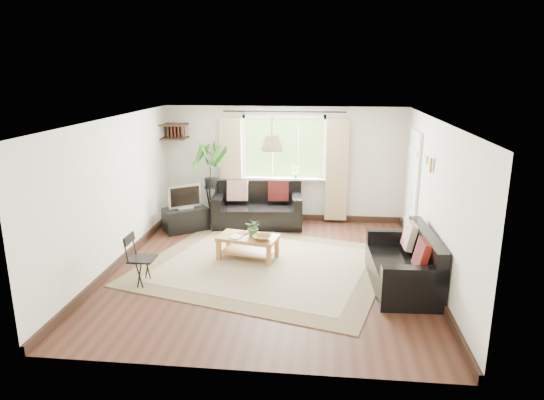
# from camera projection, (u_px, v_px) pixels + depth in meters

# --- Properties ---
(floor) EXTENTS (5.50, 5.50, 0.00)m
(floor) POSITION_uv_depth(u_px,v_px,m) (269.00, 269.00, 7.82)
(floor) COLOR #321810
(floor) RESTS_ON ground
(ceiling) EXTENTS (5.50, 5.50, 0.00)m
(ceiling) POSITION_uv_depth(u_px,v_px,m) (269.00, 119.00, 7.20)
(ceiling) COLOR white
(ceiling) RESTS_ON floor
(wall_back) EXTENTS (5.00, 0.02, 2.40)m
(wall_back) POSITION_uv_depth(u_px,v_px,m) (284.00, 164.00, 10.15)
(wall_back) COLOR silver
(wall_back) RESTS_ON floor
(wall_front) EXTENTS (5.00, 0.02, 2.40)m
(wall_front) POSITION_uv_depth(u_px,v_px,m) (239.00, 266.00, 4.87)
(wall_front) COLOR silver
(wall_front) RESTS_ON floor
(wall_left) EXTENTS (0.02, 5.50, 2.40)m
(wall_left) POSITION_uv_depth(u_px,v_px,m) (115.00, 193.00, 7.77)
(wall_left) COLOR silver
(wall_left) RESTS_ON floor
(wall_right) EXTENTS (0.02, 5.50, 2.40)m
(wall_right) POSITION_uv_depth(u_px,v_px,m) (435.00, 202.00, 7.26)
(wall_right) COLOR silver
(wall_right) RESTS_ON floor
(rug) EXTENTS (4.53, 4.15, 0.02)m
(rug) POSITION_uv_depth(u_px,v_px,m) (264.00, 265.00, 7.96)
(rug) COLOR beige
(rug) RESTS_ON floor
(window) EXTENTS (2.50, 0.16, 2.16)m
(window) POSITION_uv_depth(u_px,v_px,m) (284.00, 148.00, 10.03)
(window) COLOR white
(window) RESTS_ON wall_back
(door) EXTENTS (0.06, 0.96, 2.06)m
(door) POSITION_uv_depth(u_px,v_px,m) (412.00, 188.00, 8.94)
(door) COLOR silver
(door) RESTS_ON wall_right
(corner_shelf) EXTENTS (0.50, 0.50, 0.34)m
(corner_shelf) POSITION_uv_depth(u_px,v_px,m) (174.00, 131.00, 9.97)
(corner_shelf) COLOR black
(corner_shelf) RESTS_ON wall_back
(pendant_lamp) EXTENTS (0.36, 0.36, 0.54)m
(pendant_lamp) POSITION_uv_depth(u_px,v_px,m) (272.00, 139.00, 7.68)
(pendant_lamp) COLOR beige
(pendant_lamp) RESTS_ON ceiling
(wall_sconce) EXTENTS (0.12, 0.12, 0.28)m
(wall_sconce) POSITION_uv_depth(u_px,v_px,m) (429.00, 163.00, 7.41)
(wall_sconce) COLOR beige
(wall_sconce) RESTS_ON wall_right
(sofa_back) EXTENTS (1.87, 1.06, 0.85)m
(sofa_back) POSITION_uv_depth(u_px,v_px,m) (258.00, 206.00, 9.92)
(sofa_back) COLOR black
(sofa_back) RESTS_ON floor
(sofa_right) EXTENTS (1.74, 0.93, 0.80)m
(sofa_right) POSITION_uv_depth(u_px,v_px,m) (402.00, 261.00, 7.11)
(sofa_right) COLOR black
(sofa_right) RESTS_ON floor
(coffee_table) EXTENTS (1.08, 0.73, 0.40)m
(coffee_table) POSITION_uv_depth(u_px,v_px,m) (248.00, 247.00, 8.21)
(coffee_table) COLOR brown
(coffee_table) RESTS_ON floor
(table_plant) EXTENTS (0.32, 0.29, 0.30)m
(table_plant) POSITION_uv_depth(u_px,v_px,m) (254.00, 227.00, 8.13)
(table_plant) COLOR #2F5923
(table_plant) RESTS_ON coffee_table
(bowl) EXTENTS (0.35, 0.35, 0.08)m
(bowl) POSITION_uv_depth(u_px,v_px,m) (262.00, 237.00, 7.98)
(bowl) COLOR olive
(bowl) RESTS_ON coffee_table
(book_a) EXTENTS (0.24, 0.28, 0.02)m
(book_a) POSITION_uv_depth(u_px,v_px,m) (232.00, 236.00, 8.14)
(book_a) COLOR silver
(book_a) RESTS_ON coffee_table
(book_b) EXTENTS (0.24, 0.26, 0.02)m
(book_b) POSITION_uv_depth(u_px,v_px,m) (239.00, 232.00, 8.31)
(book_b) COLOR brown
(book_b) RESTS_ON coffee_table
(tv_stand) EXTENTS (0.97, 0.87, 0.46)m
(tv_stand) POSITION_uv_depth(u_px,v_px,m) (186.00, 219.00, 9.67)
(tv_stand) COLOR black
(tv_stand) RESTS_ON floor
(tv) EXTENTS (0.66, 0.55, 0.50)m
(tv) POSITION_uv_depth(u_px,v_px,m) (185.00, 196.00, 9.54)
(tv) COLOR #A5A5AA
(tv) RESTS_ON tv_stand
(palm_stand) EXTENTS (0.73, 0.73, 1.67)m
(palm_stand) POSITION_uv_depth(u_px,v_px,m) (211.00, 184.00, 10.03)
(palm_stand) COLOR black
(palm_stand) RESTS_ON floor
(folding_chair) EXTENTS (0.40, 0.40, 0.77)m
(folding_chair) POSITION_uv_depth(u_px,v_px,m) (143.00, 260.00, 7.19)
(folding_chair) COLOR black
(folding_chair) RESTS_ON floor
(sill_plant) EXTENTS (0.14, 0.10, 0.27)m
(sill_plant) POSITION_uv_depth(u_px,v_px,m) (295.00, 172.00, 10.05)
(sill_plant) COLOR #2D6023
(sill_plant) RESTS_ON window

